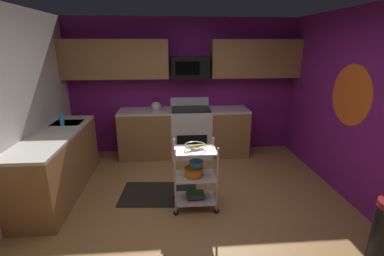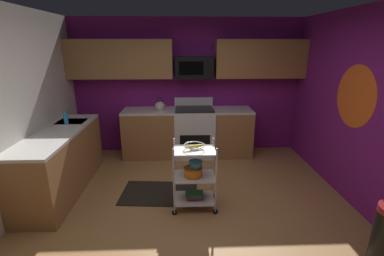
% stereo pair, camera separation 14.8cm
% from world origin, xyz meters
% --- Properties ---
extents(floor, '(4.40, 4.80, 0.04)m').
position_xyz_m(floor, '(0.00, 0.00, -0.02)').
color(floor, '#A87542').
rests_on(floor, ground).
extents(wall_back, '(4.52, 0.06, 2.60)m').
position_xyz_m(wall_back, '(0.00, 2.43, 1.30)').
color(wall_back, '#751970').
rests_on(wall_back, ground).
extents(wall_right, '(0.06, 4.80, 2.60)m').
position_xyz_m(wall_right, '(2.23, 0.00, 1.30)').
color(wall_right, '#751970').
rests_on(wall_right, ground).
extents(wall_flower_decal, '(0.00, 0.84, 0.84)m').
position_xyz_m(wall_flower_decal, '(2.20, 0.52, 1.45)').
color(wall_flower_decal, '#E5591E').
extents(counter_run, '(3.43, 2.61, 0.92)m').
position_xyz_m(counter_run, '(-0.86, 1.51, 0.46)').
color(counter_run, '#9E6B3D').
rests_on(counter_run, ground).
extents(oven_range, '(0.76, 0.65, 1.10)m').
position_xyz_m(oven_range, '(0.13, 2.10, 0.48)').
color(oven_range, white).
rests_on(oven_range, ground).
extents(upper_cabinets, '(4.40, 0.33, 0.70)m').
position_xyz_m(upper_cabinets, '(-0.03, 2.23, 1.85)').
color(upper_cabinets, '#9E6B3D').
extents(microwave, '(0.70, 0.39, 0.40)m').
position_xyz_m(microwave, '(0.13, 2.21, 1.70)').
color(microwave, black).
extents(rolling_cart, '(0.60, 0.40, 0.91)m').
position_xyz_m(rolling_cart, '(0.05, 0.26, 0.45)').
color(rolling_cart, silver).
rests_on(rolling_cart, ground).
extents(fruit_bowl, '(0.27, 0.27, 0.07)m').
position_xyz_m(fruit_bowl, '(0.05, 0.26, 0.88)').
color(fruit_bowl, silver).
rests_on(fruit_bowl, rolling_cart).
extents(mixing_bowl_large, '(0.25, 0.25, 0.11)m').
position_xyz_m(mixing_bowl_large, '(0.03, 0.26, 0.52)').
color(mixing_bowl_large, orange).
rests_on(mixing_bowl_large, rolling_cart).
extents(mixing_bowl_small, '(0.18, 0.18, 0.08)m').
position_xyz_m(mixing_bowl_small, '(0.06, 0.29, 0.62)').
color(mixing_bowl_small, '#338CBF').
rests_on(mixing_bowl_small, rolling_cart).
extents(book_stack, '(0.25, 0.21, 0.08)m').
position_xyz_m(book_stack, '(0.05, 0.26, 0.17)').
color(book_stack, '#1E4C8C').
rests_on(book_stack, rolling_cart).
extents(kettle, '(0.21, 0.18, 0.26)m').
position_xyz_m(kettle, '(-0.52, 2.10, 1.00)').
color(kettle, beige).
rests_on(kettle, counter_run).
extents(dish_soap_bottle, '(0.06, 0.06, 0.20)m').
position_xyz_m(dish_soap_bottle, '(-1.91, 1.19, 1.02)').
color(dish_soap_bottle, '#2D8CBF').
rests_on(dish_soap_bottle, counter_run).
extents(floor_rug, '(1.15, 0.78, 0.01)m').
position_xyz_m(floor_rug, '(-0.46, 0.61, 0.01)').
color(floor_rug, black).
rests_on(floor_rug, ground).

